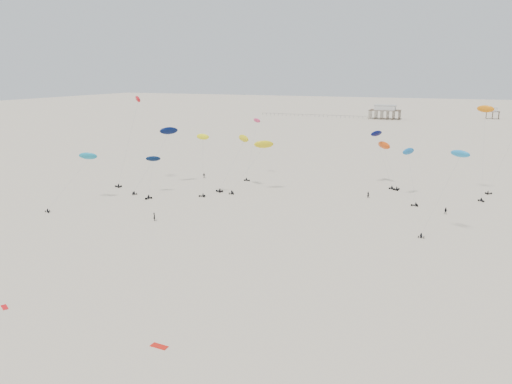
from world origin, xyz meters
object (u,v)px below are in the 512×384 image
at_px(pavilion_main, 385,113).
at_px(rig_0, 152,170).
at_px(spectator_0, 155,221).
at_px(rig_3, 84,162).
at_px(rig_8, 239,149).
at_px(pavilion_small, 493,114).

distance_m(pavilion_main, rig_0, 250.30).
distance_m(pavilion_main, spectator_0, 269.61).
relative_size(rig_0, rig_3, 0.64).
relative_size(pavilion_main, rig_3, 1.23).
height_order(rig_8, spectator_0, rig_8).
bearing_deg(rig_3, rig_8, 168.87).
height_order(rig_0, rig_8, rig_8).
height_order(pavilion_main, rig_0, rig_0).
bearing_deg(rig_0, rig_8, -130.11).
distance_m(pavilion_main, pavilion_small, 76.16).
distance_m(rig_8, spectator_0, 38.54).
height_order(rig_0, rig_3, rig_3).
xyz_separation_m(pavilion_main, rig_8, (-7.26, -232.77, 7.21)).
xyz_separation_m(pavilion_main, rig_3, (-37.79, -261.00, 6.04)).
relative_size(pavilion_small, rig_8, 0.56).
bearing_deg(rig_8, spectator_0, -175.19).
xyz_separation_m(rig_3, rig_8, (30.53, 28.22, 1.17)).
xyz_separation_m(rig_0, spectator_0, (14.05, -20.36, -6.75)).
bearing_deg(spectator_0, rig_0, -11.30).
xyz_separation_m(rig_0, rig_3, (-12.11, -12.03, 3.51)).
relative_size(rig_3, spectator_0, 7.65).
xyz_separation_m(pavilion_small, rig_8, (-77.26, -262.77, 7.94)).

